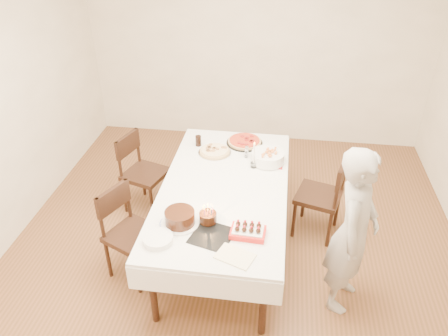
# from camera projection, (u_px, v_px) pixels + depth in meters

# --- Properties ---
(floor) EXTENTS (5.00, 5.00, 0.00)m
(floor) POSITION_uv_depth(u_px,v_px,m) (233.00, 256.00, 4.29)
(floor) COLOR brown
(floor) RESTS_ON ground
(wall_back) EXTENTS (4.50, 0.04, 2.70)m
(wall_back) POSITION_uv_depth(u_px,v_px,m) (258.00, 44.00, 5.65)
(wall_back) COLOR #EEE1C8
(wall_back) RESTS_ON floor
(dining_table) EXTENTS (1.90, 2.42, 0.75)m
(dining_table) POSITION_uv_depth(u_px,v_px,m) (224.00, 219.00, 4.19)
(dining_table) COLOR white
(dining_table) RESTS_ON floor
(chair_right_savory) EXTENTS (0.57, 0.57, 0.90)m
(chair_right_savory) POSITION_uv_depth(u_px,v_px,m) (318.00, 196.00, 4.37)
(chair_right_savory) COLOR black
(chair_right_savory) RESTS_ON floor
(chair_left_savory) EXTENTS (0.57, 0.57, 0.89)m
(chair_left_savory) POSITION_uv_depth(u_px,v_px,m) (145.00, 174.00, 4.72)
(chair_left_savory) COLOR black
(chair_left_savory) RESTS_ON floor
(chair_left_dessert) EXTENTS (0.60, 0.60, 0.89)m
(chair_left_dessert) POSITION_uv_depth(u_px,v_px,m) (134.00, 235.00, 3.88)
(chair_left_dessert) COLOR black
(chair_left_dessert) RESTS_ON floor
(person) EXTENTS (0.51, 0.63, 1.50)m
(person) POSITION_uv_depth(u_px,v_px,m) (353.00, 232.00, 3.45)
(person) COLOR #A6A29D
(person) RESTS_ON floor
(pizza_white) EXTENTS (0.43, 0.43, 0.04)m
(pizza_white) POSITION_uv_depth(u_px,v_px,m) (215.00, 151.00, 4.48)
(pizza_white) COLOR beige
(pizza_white) RESTS_ON dining_table
(pizza_pepperoni) EXTENTS (0.40, 0.40, 0.04)m
(pizza_pepperoni) POSITION_uv_depth(u_px,v_px,m) (244.00, 141.00, 4.65)
(pizza_pepperoni) COLOR red
(pizza_pepperoni) RESTS_ON dining_table
(red_placemat) EXTENTS (0.21, 0.21, 0.01)m
(red_placemat) POSITION_uv_depth(u_px,v_px,m) (272.00, 163.00, 4.32)
(red_placemat) COLOR #B21E1E
(red_placemat) RESTS_ON dining_table
(pasta_bowl) EXTENTS (0.35, 0.35, 0.10)m
(pasta_bowl) POSITION_uv_depth(u_px,v_px,m) (268.00, 157.00, 4.31)
(pasta_bowl) COLOR white
(pasta_bowl) RESTS_ON dining_table
(taper_candle) EXTENTS (0.08, 0.08, 0.28)m
(taper_candle) POSITION_uv_depth(u_px,v_px,m) (254.00, 155.00, 4.19)
(taper_candle) COLOR white
(taper_candle) RESTS_ON dining_table
(shaker_pair) EXTENTS (0.09, 0.09, 0.10)m
(shaker_pair) POSITION_uv_depth(u_px,v_px,m) (246.00, 153.00, 4.39)
(shaker_pair) COLOR white
(shaker_pair) RESTS_ON dining_table
(cola_glass) EXTENTS (0.07, 0.07, 0.11)m
(cola_glass) POSITION_uv_depth(u_px,v_px,m) (198.00, 141.00, 4.59)
(cola_glass) COLOR black
(cola_glass) RESTS_ON dining_table
(layer_cake) EXTENTS (0.32, 0.32, 0.12)m
(layer_cake) POSITION_uv_depth(u_px,v_px,m) (180.00, 218.00, 3.51)
(layer_cake) COLOR black
(layer_cake) RESTS_ON dining_table
(cake_board) EXTENTS (0.38, 0.38, 0.01)m
(cake_board) POSITION_uv_depth(u_px,v_px,m) (212.00, 236.00, 3.42)
(cake_board) COLOR black
(cake_board) RESTS_ON dining_table
(birthday_cake) EXTENTS (0.16, 0.16, 0.15)m
(birthday_cake) POSITION_uv_depth(u_px,v_px,m) (208.00, 214.00, 3.51)
(birthday_cake) COLOR #3B1B10
(birthday_cake) RESTS_ON dining_table
(strawberry_box) EXTENTS (0.28, 0.20, 0.07)m
(strawberry_box) POSITION_uv_depth(u_px,v_px,m) (248.00, 231.00, 3.41)
(strawberry_box) COLOR red
(strawberry_box) RESTS_ON dining_table
(box_lid) EXTENTS (0.32, 0.27, 0.02)m
(box_lid) POSITION_uv_depth(u_px,v_px,m) (235.00, 257.00, 3.22)
(box_lid) COLOR beige
(box_lid) RESTS_ON dining_table
(plate_stack) EXTENTS (0.26, 0.26, 0.05)m
(plate_stack) POSITION_uv_depth(u_px,v_px,m) (158.00, 239.00, 3.35)
(plate_stack) COLOR white
(plate_stack) RESTS_ON dining_table
(china_plate) EXTENTS (0.24, 0.24, 0.01)m
(china_plate) POSITION_uv_depth(u_px,v_px,m) (171.00, 223.00, 3.54)
(china_plate) COLOR white
(china_plate) RESTS_ON dining_table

